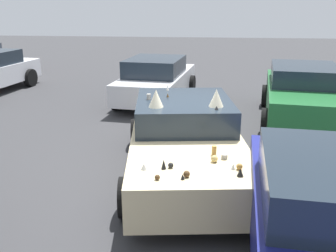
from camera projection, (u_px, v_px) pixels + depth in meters
ground_plane at (184, 173)px, 7.02m from camera, size 60.00×60.00×0.00m
art_car_decorated at (184, 138)px, 6.87m from camera, size 4.90×2.58×1.62m
parked_sedan_near_right at (157, 80)px, 11.97m from camera, size 4.46×2.32×1.40m
parked_sedan_row_back_center at (303, 93)px, 9.96m from camera, size 4.66×2.48×1.44m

